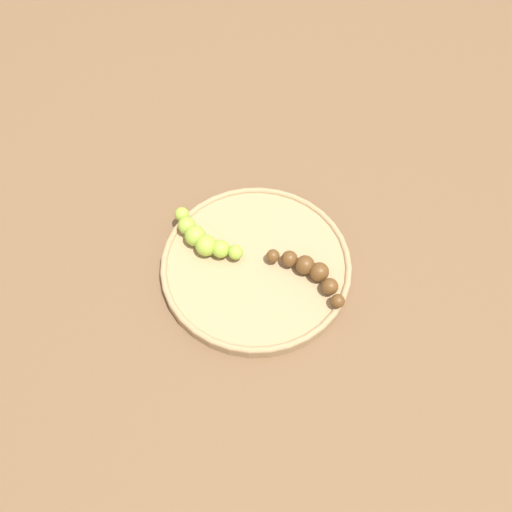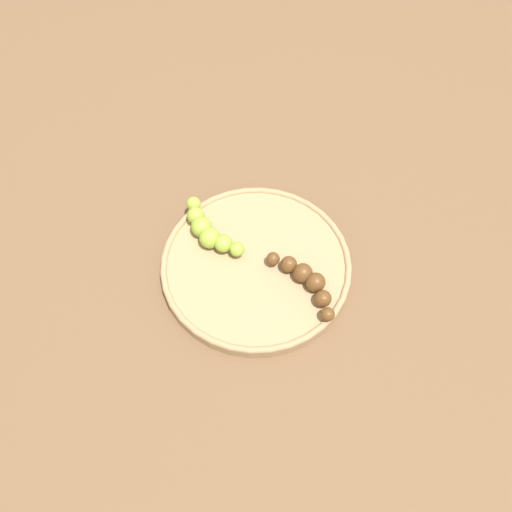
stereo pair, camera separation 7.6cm
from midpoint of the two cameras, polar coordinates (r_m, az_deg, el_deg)
The scene contains 4 objects.
ground_plane at distance 0.79m, azimuth 2.74°, elevation -1.66°, with size 2.40×2.40×0.00m, color brown.
fruit_bowl at distance 0.78m, azimuth 2.77°, elevation -1.22°, with size 0.29×0.29×0.02m.
banana_overripe at distance 0.75m, azimuth 8.48°, elevation -2.96°, with size 0.13×0.07×0.03m.
banana_green at distance 0.79m, azimuth -2.55°, elevation 2.71°, with size 0.12×0.07×0.03m.
Camera 2 is at (0.17, -0.36, 0.69)m, focal length 36.01 mm.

